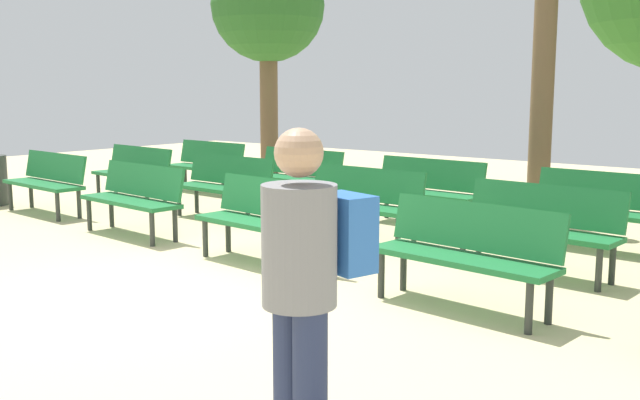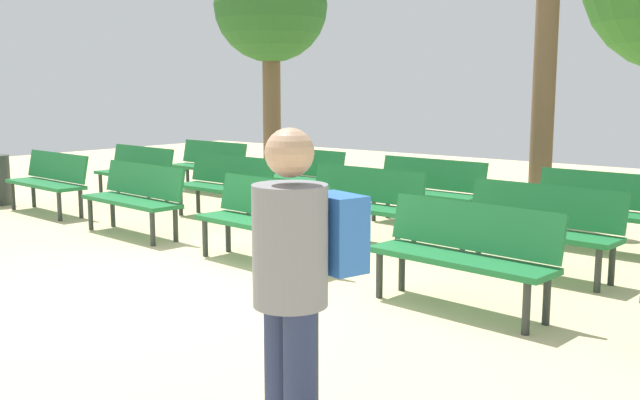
{
  "view_description": "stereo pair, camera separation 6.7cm",
  "coord_description": "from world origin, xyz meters",
  "px_view_note": "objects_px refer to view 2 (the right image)",
  "views": [
    {
      "loc": [
        5.19,
        -3.88,
        1.83
      ],
      "look_at": [
        0.0,
        2.53,
        0.55
      ],
      "focal_mm": 41.27,
      "sensor_mm": 36.0,
      "label": 1
    },
    {
      "loc": [
        5.24,
        -3.84,
        1.83
      ],
      "look_at": [
        0.0,
        2.53,
        0.55
      ],
      "focal_mm": 41.27,
      "sensor_mm": 36.0,
      "label": 2
    }
  ],
  "objects_px": {
    "bench_r1_c1": "(226,183)",
    "bench_r1_c2": "(361,200)",
    "bench_r2_c2": "(427,187)",
    "bench_r1_c0": "(136,170)",
    "bench_r2_c1": "(298,174)",
    "visitor_with_backpack": "(297,285)",
    "bench_r2_c3": "(603,206)",
    "bench_r0_c1": "(136,195)",
    "bench_r1_c3": "(538,224)",
    "bench_r2_c0": "(209,163)",
    "bench_r0_c0": "(50,179)",
    "bench_r0_c3": "(464,249)",
    "tree_1": "(543,114)",
    "bench_r0_c2": "(264,216)",
    "tree_2": "(271,8)"
  },
  "relations": [
    {
      "from": "bench_r1_c0",
      "to": "tree_2",
      "type": "distance_m",
      "value": 5.12
    },
    {
      "from": "bench_r0_c1",
      "to": "bench_r0_c2",
      "type": "height_order",
      "value": "same"
    },
    {
      "from": "bench_r0_c0",
      "to": "bench_r0_c1",
      "type": "bearing_deg",
      "value": -1.26
    },
    {
      "from": "bench_r2_c1",
      "to": "tree_2",
      "type": "relative_size",
      "value": 0.35
    },
    {
      "from": "bench_r2_c1",
      "to": "bench_r0_c2",
      "type": "bearing_deg",
      "value": -51.64
    },
    {
      "from": "bench_r2_c0",
      "to": "bench_r2_c2",
      "type": "xyz_separation_m",
      "value": [
        4.56,
        -0.26,
        0.0
      ]
    },
    {
      "from": "bench_r0_c2",
      "to": "bench_r2_c1",
      "type": "height_order",
      "value": "same"
    },
    {
      "from": "bench_r2_c1",
      "to": "bench_r2_c3",
      "type": "height_order",
      "value": "same"
    },
    {
      "from": "bench_r0_c2",
      "to": "tree_2",
      "type": "height_order",
      "value": "tree_2"
    },
    {
      "from": "bench_r1_c3",
      "to": "tree_1",
      "type": "bearing_deg",
      "value": 115.94
    },
    {
      "from": "bench_r0_c1",
      "to": "bench_r2_c1",
      "type": "bearing_deg",
      "value": 92.22
    },
    {
      "from": "bench_r2_c0",
      "to": "bench_r2_c3",
      "type": "bearing_deg",
      "value": -0.52
    },
    {
      "from": "bench_r1_c3",
      "to": "bench_r2_c3",
      "type": "distance_m",
      "value": 1.48
    },
    {
      "from": "bench_r2_c1",
      "to": "bench_r1_c0",
      "type": "bearing_deg",
      "value": -148.29
    },
    {
      "from": "bench_r2_c3",
      "to": "bench_r1_c3",
      "type": "bearing_deg",
      "value": -93.05
    },
    {
      "from": "bench_r0_c1",
      "to": "bench_r1_c0",
      "type": "relative_size",
      "value": 1.0
    },
    {
      "from": "bench_r0_c0",
      "to": "bench_r2_c3",
      "type": "bearing_deg",
      "value": 23.48
    },
    {
      "from": "bench_r2_c2",
      "to": "bench_r1_c3",
      "type": "bearing_deg",
      "value": -32.67
    },
    {
      "from": "bench_r0_c0",
      "to": "bench_r2_c3",
      "type": "xyz_separation_m",
      "value": [
        7.04,
        2.59,
        0.0
      ]
    },
    {
      "from": "bench_r2_c1",
      "to": "bench_r2_c2",
      "type": "distance_m",
      "value": 2.34
    },
    {
      "from": "bench_r0_c1",
      "to": "bench_r1_c1",
      "type": "distance_m",
      "value": 1.48
    },
    {
      "from": "bench_r0_c0",
      "to": "bench_r2_c2",
      "type": "bearing_deg",
      "value": 32.8
    },
    {
      "from": "bench_r1_c3",
      "to": "bench_r1_c0",
      "type": "bearing_deg",
      "value": -179.82
    },
    {
      "from": "tree_1",
      "to": "bench_r2_c1",
      "type": "bearing_deg",
      "value": -165.23
    },
    {
      "from": "bench_r1_c3",
      "to": "bench_r2_c0",
      "type": "height_order",
      "value": "same"
    },
    {
      "from": "bench_r1_c0",
      "to": "bench_r0_c2",
      "type": "bearing_deg",
      "value": -16.85
    },
    {
      "from": "bench_r1_c1",
      "to": "bench_r1_c2",
      "type": "distance_m",
      "value": 2.35
    },
    {
      "from": "tree_2",
      "to": "visitor_with_backpack",
      "type": "height_order",
      "value": "tree_2"
    },
    {
      "from": "bench_r0_c1",
      "to": "bench_r1_c3",
      "type": "xyz_separation_m",
      "value": [
        4.64,
        1.3,
        0.0
      ]
    },
    {
      "from": "bench_r1_c0",
      "to": "bench_r2_c1",
      "type": "relative_size",
      "value": 1.01
    },
    {
      "from": "bench_r2_c2",
      "to": "visitor_with_backpack",
      "type": "height_order",
      "value": "visitor_with_backpack"
    },
    {
      "from": "bench_r1_c3",
      "to": "visitor_with_backpack",
      "type": "xyz_separation_m",
      "value": [
        0.69,
        -4.36,
        0.43
      ]
    },
    {
      "from": "bench_r1_c0",
      "to": "tree_1",
      "type": "bearing_deg",
      "value": 25.01
    },
    {
      "from": "bench_r0_c2",
      "to": "bench_r0_c3",
      "type": "height_order",
      "value": "same"
    },
    {
      "from": "tree_1",
      "to": "tree_2",
      "type": "height_order",
      "value": "tree_2"
    },
    {
      "from": "bench_r1_c2",
      "to": "tree_2",
      "type": "bearing_deg",
      "value": 143.22
    },
    {
      "from": "bench_r1_c2",
      "to": "bench_r2_c2",
      "type": "bearing_deg",
      "value": 89.82
    },
    {
      "from": "visitor_with_backpack",
      "to": "bench_r2_c3",
      "type": "bearing_deg",
      "value": -70.16
    },
    {
      "from": "bench_r0_c0",
      "to": "bench_r0_c1",
      "type": "distance_m",
      "value": 2.28
    },
    {
      "from": "bench_r1_c0",
      "to": "bench_r2_c3",
      "type": "height_order",
      "value": "same"
    },
    {
      "from": "bench_r1_c2",
      "to": "bench_r2_c1",
      "type": "relative_size",
      "value": 0.99
    },
    {
      "from": "bench_r0_c0",
      "to": "bench_r0_c3",
      "type": "distance_m",
      "value": 6.91
    },
    {
      "from": "bench_r0_c1",
      "to": "bench_r1_c0",
      "type": "bearing_deg",
      "value": 147.44
    },
    {
      "from": "bench_r1_c2",
      "to": "bench_r2_c0",
      "type": "distance_m",
      "value": 4.82
    },
    {
      "from": "bench_r0_c0",
      "to": "bench_r0_c3",
      "type": "bearing_deg",
      "value": 0.36
    },
    {
      "from": "bench_r2_c1",
      "to": "bench_r2_c3",
      "type": "distance_m",
      "value": 4.67
    },
    {
      "from": "bench_r0_c1",
      "to": "visitor_with_backpack",
      "type": "distance_m",
      "value": 6.16
    },
    {
      "from": "bench_r0_c2",
      "to": "bench_r0_c1",
      "type": "bearing_deg",
      "value": -177.48
    },
    {
      "from": "tree_1",
      "to": "bench_r0_c0",
      "type": "bearing_deg",
      "value": -147.82
    },
    {
      "from": "bench_r1_c2",
      "to": "visitor_with_backpack",
      "type": "distance_m",
      "value": 5.38
    }
  ]
}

